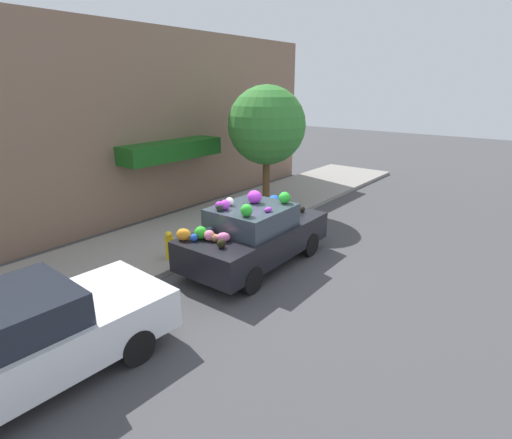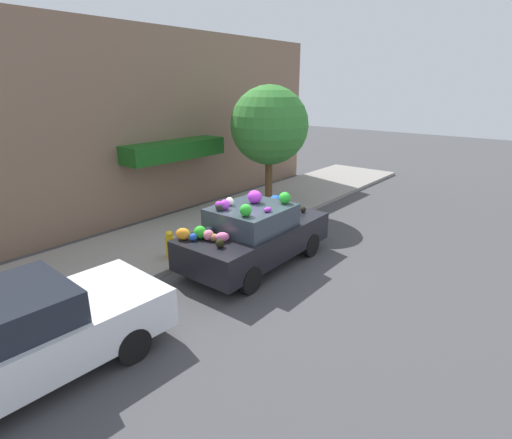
% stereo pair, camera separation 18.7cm
% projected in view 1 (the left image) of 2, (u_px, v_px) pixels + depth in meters
% --- Properties ---
extents(ground_plane, '(60.00, 60.00, 0.00)m').
position_uv_depth(ground_plane, '(253.00, 262.00, 9.83)').
color(ground_plane, '#424244').
extents(sidewalk_curb, '(24.00, 3.20, 0.13)m').
position_uv_depth(sidewalk_curb, '(180.00, 236.00, 11.39)').
color(sidewalk_curb, gray).
rests_on(sidewalk_curb, ground).
extents(building_facade, '(18.00, 1.20, 5.85)m').
position_uv_depth(building_facade, '(125.00, 130.00, 11.83)').
color(building_facade, '#846651').
rests_on(building_facade, ground).
extents(street_tree, '(2.51, 2.51, 4.04)m').
position_uv_depth(street_tree, '(267.00, 126.00, 12.78)').
color(street_tree, brown).
rests_on(street_tree, sidewalk_curb).
extents(fire_hydrant, '(0.20, 0.20, 0.70)m').
position_uv_depth(fire_hydrant, '(169.00, 245.00, 9.63)').
color(fire_hydrant, gold).
rests_on(fire_hydrant, sidewalk_curb).
extents(art_car, '(3.96, 1.84, 1.80)m').
position_uv_depth(art_car, '(255.00, 234.00, 9.50)').
color(art_car, black).
rests_on(art_car, ground).
extents(parked_car_plain, '(4.51, 1.95, 1.46)m').
position_uv_depth(parked_car_plain, '(12.00, 344.00, 5.54)').
color(parked_car_plain, silver).
rests_on(parked_car_plain, ground).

